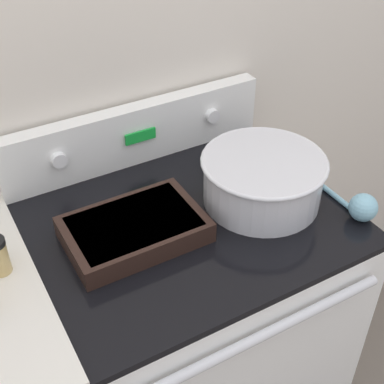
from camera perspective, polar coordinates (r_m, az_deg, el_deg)
kitchen_wall at (r=1.45m, az=-7.67°, el=15.14°), size 8.00×0.05×2.50m
stove_range at (r=1.67m, az=-0.33°, el=-14.95°), size 0.77×0.67×0.93m
control_panel at (r=1.50m, az=-6.02°, el=6.20°), size 0.77×0.07×0.17m
mixing_bowl at (r=1.36m, az=7.56°, el=1.58°), size 0.32×0.32×0.13m
casserole_dish at (r=1.26m, az=-6.17°, el=-3.87°), size 0.32×0.21×0.05m
ladle at (r=1.38m, az=17.25°, el=-1.29°), size 0.07×0.31×0.07m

